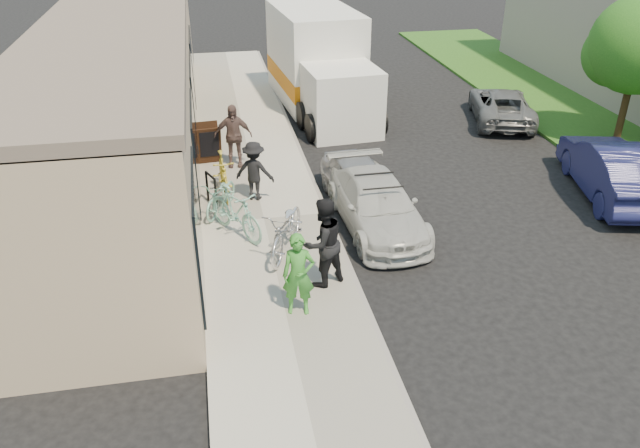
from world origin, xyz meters
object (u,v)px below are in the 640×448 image
far_car_blue (614,169)px  cruiser_bike_c (223,175)px  tandem_bike (287,229)px  sedan_silver (360,184)px  man_standing (323,242)px  bike_rack (211,187)px  woman_rider (298,275)px  cruiser_bike_a (236,212)px  bystander_b (233,136)px  sandwich_board (209,143)px  cruiser_bike_b (221,195)px  far_car_gray (501,105)px  median_tree (637,49)px  moving_truck (319,66)px  bystander_a (254,171)px  sedan_white (377,204)px

far_car_blue → cruiser_bike_c: (-9.94, 1.57, -0.05)m
tandem_bike → cruiser_bike_c: 3.31m
sedan_silver → man_standing: size_ratio=1.85×
bike_rack → woman_rider: bearing=-73.3°
cruiser_bike_a → cruiser_bike_c: (-0.17, 2.14, -0.03)m
man_standing → bystander_b: bearing=-104.2°
sandwich_board → cruiser_bike_b: (0.19, -3.18, -0.14)m
far_car_gray → median_tree: (2.68, -2.64, 2.40)m
far_car_blue → cruiser_bike_b: (-10.05, 0.65, -0.16)m
woman_rider → cruiser_bike_c: (-1.11, 5.29, -0.27)m
cruiser_bike_a → man_standing: bearing=-87.4°
moving_truck → bystander_a: 8.03m
sedan_white → woman_rider: size_ratio=2.56×
median_tree → bystander_b: (-11.92, 0.09, -1.90)m
sandwich_board → woman_rider: size_ratio=0.67×
far_car_blue → bystander_a: size_ratio=2.94×
tandem_bike → bystander_b: 5.01m
sedan_silver → bystander_b: bystander_b is taller
bystander_a → sedan_silver: bearing=-169.4°
sedan_white → tandem_bike: tandem_bike is taller
median_tree → man_standing: 12.40m
sedan_white → tandem_bike: bearing=-158.9°
sandwich_board → bystander_b: 0.87m
sedan_white → man_standing: size_ratio=2.25×
sedan_silver → far_car_blue: bearing=-10.4°
median_tree → cruiser_bike_c: median_tree is taller
man_standing → cruiser_bike_c: (-1.74, 4.42, -0.39)m
moving_truck → bystander_b: size_ratio=3.92×
sedan_white → bystander_b: bystander_b is taller
far_car_gray → median_tree: 4.46m
man_standing → bystander_b: man_standing is taller
man_standing → sedan_white: bearing=-153.1°
bike_rack → sedan_white: sedan_white is taller
bike_rack → far_car_gray: (9.97, 4.91, -0.09)m
tandem_bike → cruiser_bike_b: 2.53m
bike_rack → tandem_bike: size_ratio=0.39×
woman_rider → cruiser_bike_c: bearing=112.6°
bike_rack → tandem_bike: (1.53, -2.57, 0.05)m
sedan_white → far_car_gray: 8.97m
far_car_gray → woman_rider: bearing=64.9°
man_standing → cruiser_bike_a: (-1.56, 2.29, -0.36)m
sedan_white → cruiser_bike_c: cruiser_bike_c is taller
median_tree → bystander_b: median_tree is taller
moving_truck → far_car_gray: bearing=-29.0°
cruiser_bike_b → bystander_b: bystander_b is taller
tandem_bike → sedan_silver: bearing=69.1°
tandem_bike → far_car_blue: bearing=33.7°
sandwich_board → bystander_b: bystander_b is taller
median_tree → bystander_a: (-11.55, -2.13, -2.04)m
median_tree → man_standing: size_ratio=2.37×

